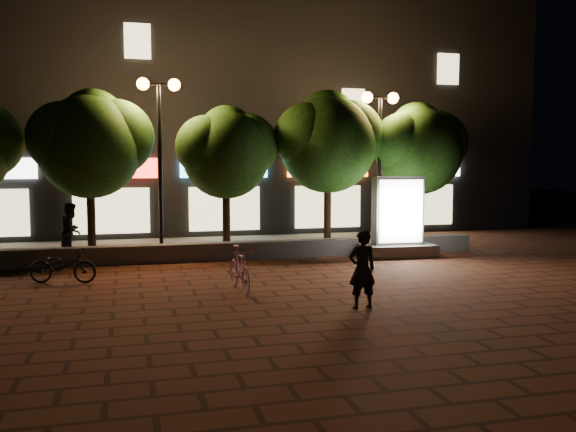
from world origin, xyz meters
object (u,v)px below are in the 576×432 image
object	(u,v)px
tree_left	(91,140)
street_lamp_left	(159,121)
tree_right	(329,138)
tree_far_right	(419,145)
rider	(362,269)
street_lamp_right	(380,128)
scooter_parked	(63,266)
tree_mid	(227,149)
ad_kiosk	(397,224)
scooter_pink	(240,269)
pedestrian	(71,230)

from	to	relation	value
tree_left	street_lamp_left	world-z (taller)	street_lamp_left
tree_right	tree_far_right	distance (m)	3.20
street_lamp_left	rider	size ratio (longest dim) A/B	3.41
tree_right	street_lamp_right	xyz separation A→B (m)	(1.64, -0.26, 0.33)
tree_right	rider	world-z (taller)	tree_right
tree_right	scooter_parked	world-z (taller)	tree_right
street_lamp_right	rider	bearing A→B (deg)	-115.21
tree_right	rider	bearing A→B (deg)	-104.06
tree_mid	street_lamp_right	distance (m)	5.00
tree_left	tree_right	xyz separation A→B (m)	(7.30, 0.00, 0.12)
tree_mid	street_lamp_right	world-z (taller)	street_lamp_right
tree_far_right	ad_kiosk	world-z (taller)	tree_far_right
tree_left	scooter_parked	xyz separation A→B (m)	(-0.51, -3.93, -3.04)
tree_far_right	street_lamp_left	distance (m)	8.58
tree_mid	rider	bearing A→B (deg)	-80.81
street_lamp_left	scooter_pink	world-z (taller)	street_lamp_left
scooter_parked	rider	bearing A→B (deg)	-109.57
street_lamp_right	tree_left	bearing A→B (deg)	178.32
pedestrian	tree_right	bearing A→B (deg)	-68.21
ad_kiosk	scooter_parked	bearing A→B (deg)	-169.38
street_lamp_left	street_lamp_right	distance (m)	7.00
scooter_pink	tree_mid	bearing A→B (deg)	78.99
tree_mid	rider	distance (m)	8.49
ad_kiosk	tree_right	bearing A→B (deg)	122.83
rider	scooter_parked	xyz separation A→B (m)	(-5.80, 4.10, -0.35)
ad_kiosk	scooter_pink	world-z (taller)	ad_kiosk
tree_far_right	ad_kiosk	bearing A→B (deg)	-129.05
street_lamp_right	street_lamp_left	bearing A→B (deg)	180.00
tree_left	scooter_pink	bearing A→B (deg)	-60.69
street_lamp_left	pedestrian	distance (m)	4.05
tree_mid	pedestrian	distance (m)	5.17
tree_far_right	street_lamp_left	world-z (taller)	street_lamp_left
tree_right	tree_mid	bearing A→B (deg)	-180.00
tree_left	tree_mid	size ratio (longest dim) A/B	1.09
tree_right	ad_kiosk	bearing A→B (deg)	-57.17
ad_kiosk	scooter_pink	distance (m)	6.57
tree_far_right	ad_kiosk	xyz separation A→B (m)	(-1.78, -2.20, -2.40)
rider	pedestrian	world-z (taller)	pedestrian
tree_left	pedestrian	world-z (taller)	tree_left
tree_mid	tree_far_right	world-z (taller)	tree_far_right
street_lamp_left	ad_kiosk	bearing A→B (deg)	-15.92
street_lamp_right	scooter_parked	xyz separation A→B (m)	(-9.45, -3.66, -3.48)
street_lamp_left	ad_kiosk	size ratio (longest dim) A/B	2.17
tree_right	scooter_pink	size ratio (longest dim) A/B	3.09
tree_left	scooter_pink	size ratio (longest dim) A/B	2.99
tree_mid	scooter_parked	distance (m)	6.60
street_lamp_right	pedestrian	distance (m)	9.99
tree_left	scooter_pink	world-z (taller)	tree_left
tree_left	rider	distance (m)	9.98
rider	tree_far_right	bearing A→B (deg)	-124.76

